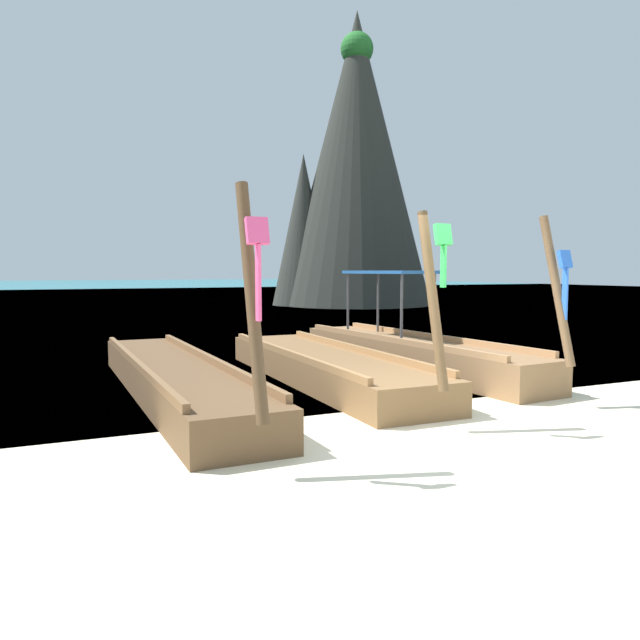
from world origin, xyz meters
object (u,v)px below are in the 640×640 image
object	(u,v)px
longtail_boat_green_ribbon	(325,367)
karst_rock	(352,165)
longtail_boat_blue_ribbon	(413,352)
longtail_boat_pink_ribbon	(175,379)

from	to	relation	value
longtail_boat_green_ribbon	karst_rock	bearing A→B (deg)	61.78
longtail_boat_green_ribbon	longtail_boat_blue_ribbon	size ratio (longest dim) A/B	0.98
longtail_boat_pink_ribbon	longtail_boat_green_ribbon	size ratio (longest dim) A/B	1.14
longtail_boat_blue_ribbon	longtail_boat_pink_ribbon	bearing A→B (deg)	-172.48
longtail_boat_pink_ribbon	karst_rock	bearing A→B (deg)	56.77
longtail_boat_green_ribbon	longtail_boat_blue_ribbon	bearing A→B (deg)	11.85
longtail_boat_blue_ribbon	karst_rock	size ratio (longest dim) A/B	0.43
longtail_boat_pink_ribbon	longtail_boat_blue_ribbon	bearing A→B (deg)	7.52
karst_rock	longtail_boat_blue_ribbon	bearing A→B (deg)	-114.09
longtail_boat_pink_ribbon	karst_rock	size ratio (longest dim) A/B	0.48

